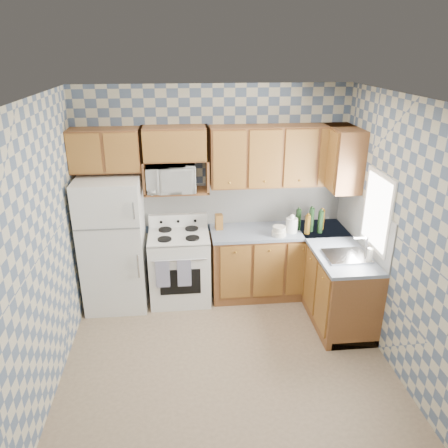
{
  "coord_description": "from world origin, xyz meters",
  "views": [
    {
      "loc": [
        -0.41,
        -3.77,
        3.11
      ],
      "look_at": [
        0.05,
        0.75,
        1.25
      ],
      "focal_mm": 35.0,
      "sensor_mm": 36.0,
      "label": 1
    }
  ],
  "objects_px": {
    "stove_body": "(180,267)",
    "microwave": "(171,178)",
    "refrigerator": "(114,244)",
    "electric_kettle": "(292,225)"
  },
  "relations": [
    {
      "from": "stove_body",
      "to": "microwave",
      "type": "xyz_separation_m",
      "value": [
        -0.06,
        0.14,
        1.16
      ]
    },
    {
      "from": "microwave",
      "to": "stove_body",
      "type": "bearing_deg",
      "value": -66.19
    },
    {
      "from": "microwave",
      "to": "refrigerator",
      "type": "bearing_deg",
      "value": -169.02
    },
    {
      "from": "electric_kettle",
      "to": "stove_body",
      "type": "bearing_deg",
      "value": 176.89
    },
    {
      "from": "electric_kettle",
      "to": "refrigerator",
      "type": "bearing_deg",
      "value": 178.65
    },
    {
      "from": "stove_body",
      "to": "microwave",
      "type": "relative_size",
      "value": 1.53
    },
    {
      "from": "refrigerator",
      "to": "stove_body",
      "type": "height_order",
      "value": "refrigerator"
    },
    {
      "from": "stove_body",
      "to": "electric_kettle",
      "type": "height_order",
      "value": "electric_kettle"
    },
    {
      "from": "refrigerator",
      "to": "electric_kettle",
      "type": "height_order",
      "value": "refrigerator"
    },
    {
      "from": "refrigerator",
      "to": "electric_kettle",
      "type": "distance_m",
      "value": 2.24
    }
  ]
}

